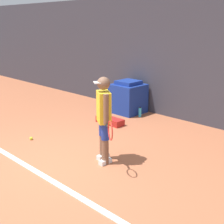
# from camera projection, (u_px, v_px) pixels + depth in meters

# --- Properties ---
(ground_plane) EXTENTS (24.00, 24.00, 0.00)m
(ground_plane) POSITION_uv_depth(u_px,v_px,m) (53.00, 165.00, 5.43)
(ground_plane) COLOR #B76642
(back_wall) EXTENTS (24.00, 0.10, 3.07)m
(back_wall) POSITION_uv_depth(u_px,v_px,m) (181.00, 58.00, 7.65)
(back_wall) COLOR #383842
(back_wall) RESTS_ON ground_plane
(court_baseline) EXTENTS (21.60, 0.10, 0.01)m
(court_baseline) POSITION_uv_depth(u_px,v_px,m) (35.00, 171.00, 5.19)
(court_baseline) COLOR white
(court_baseline) RESTS_ON ground_plane
(tennis_player) EXTENTS (0.80, 0.57, 1.52)m
(tennis_player) POSITION_uv_depth(u_px,v_px,m) (104.00, 117.00, 5.33)
(tennis_player) COLOR brown
(tennis_player) RESTS_ON ground_plane
(tennis_ball) EXTENTS (0.07, 0.07, 0.07)m
(tennis_ball) POSITION_uv_depth(u_px,v_px,m) (31.00, 138.00, 6.57)
(tennis_ball) COLOR #D1E533
(tennis_ball) RESTS_ON ground_plane
(covered_chair) EXTENTS (0.78, 0.79, 0.89)m
(covered_chair) POSITION_uv_depth(u_px,v_px,m) (128.00, 98.00, 8.49)
(covered_chair) COLOR navy
(covered_chair) RESTS_ON ground_plane
(equipment_bag) EXTENTS (0.74, 0.28, 0.15)m
(equipment_bag) POSITION_uv_depth(u_px,v_px,m) (110.00, 121.00, 7.61)
(equipment_bag) COLOR #B2231E
(equipment_bag) RESTS_ON ground_plane
(water_bottle) EXTENTS (0.08, 0.08, 0.27)m
(water_bottle) POSITION_uv_depth(u_px,v_px,m) (140.00, 112.00, 8.15)
(water_bottle) COLOR #33ADD6
(water_bottle) RESTS_ON ground_plane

